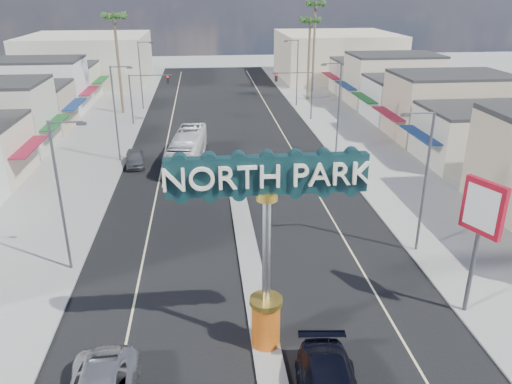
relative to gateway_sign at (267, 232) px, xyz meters
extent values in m
plane|color=gray|center=(0.00, 28.02, -5.93)|extent=(160.00, 160.00, 0.00)
cube|color=black|center=(0.00, 28.02, -5.92)|extent=(20.00, 120.00, 0.01)
cube|color=gray|center=(0.00, 12.02, -5.85)|extent=(1.30, 30.00, 0.16)
cube|color=gray|center=(-14.00, 28.02, -5.87)|extent=(8.00, 120.00, 0.12)
cube|color=gray|center=(14.00, 28.02, -5.87)|extent=(8.00, 120.00, 0.12)
cube|color=beige|center=(-24.00, 41.02, -2.93)|extent=(12.00, 42.00, 6.00)
cube|color=#B7B29E|center=(24.00, 41.02, -2.93)|extent=(12.00, 42.00, 6.00)
cube|color=#B7B29E|center=(-22.00, 73.02, -1.93)|extent=(20.00, 20.00, 8.00)
cube|color=beige|center=(22.00, 73.02, -1.93)|extent=(20.00, 20.00, 8.00)
cylinder|color=#DD5711|center=(0.00, 0.02, -4.67)|extent=(1.30, 1.30, 2.20)
cylinder|color=gold|center=(0.00, 0.02, -3.44)|extent=(1.50, 1.50, 0.25)
cylinder|color=#B7B7BC|center=(0.00, 0.02, -0.92)|extent=(0.36, 0.36, 4.80)
cylinder|color=gold|center=(0.00, 0.02, 1.66)|extent=(0.90, 0.90, 0.35)
cube|color=#0D272A|center=(0.00, 0.02, 2.58)|extent=(8.20, 0.50, 1.60)
cylinder|color=#47474C|center=(-11.00, 42.02, -2.93)|extent=(0.18, 0.18, 6.00)
cylinder|color=#47474C|center=(-8.50, 42.02, -0.03)|extent=(5.00, 0.12, 0.12)
cube|color=black|center=(-6.50, 42.02, -0.53)|extent=(0.32, 0.32, 1.00)
sphere|color=red|center=(-6.50, 41.84, -0.21)|extent=(0.22, 0.22, 0.22)
cylinder|color=#47474C|center=(11.00, 42.02, -2.93)|extent=(0.18, 0.18, 6.00)
cylinder|color=#47474C|center=(8.50, 42.02, -0.03)|extent=(5.00, 0.12, 0.12)
cube|color=black|center=(6.50, 42.02, -0.53)|extent=(0.32, 0.32, 1.00)
sphere|color=red|center=(6.50, 41.84, -0.21)|extent=(0.22, 0.22, 0.22)
cylinder|color=#47474C|center=(-10.60, 8.02, -1.43)|extent=(0.16, 0.16, 9.00)
cylinder|color=#47474C|center=(-9.70, 8.02, 2.97)|extent=(1.80, 0.10, 0.10)
cube|color=#47474C|center=(-8.90, 8.02, 2.87)|extent=(0.50, 0.22, 0.15)
cylinder|color=#47474C|center=(-10.60, 28.02, -1.43)|extent=(0.16, 0.16, 9.00)
cylinder|color=#47474C|center=(-9.70, 28.02, 2.97)|extent=(1.80, 0.10, 0.10)
cube|color=#47474C|center=(-8.90, 28.02, 2.87)|extent=(0.50, 0.22, 0.15)
cylinder|color=#47474C|center=(-10.60, 50.02, -1.43)|extent=(0.16, 0.16, 9.00)
cylinder|color=#47474C|center=(-9.70, 50.02, 2.97)|extent=(1.80, 0.10, 0.10)
cube|color=#47474C|center=(-8.90, 50.02, 2.87)|extent=(0.50, 0.22, 0.15)
cylinder|color=#47474C|center=(10.60, 8.02, -1.43)|extent=(0.16, 0.16, 9.00)
cylinder|color=#47474C|center=(9.70, 8.02, 2.97)|extent=(1.80, 0.10, 0.10)
cube|color=#47474C|center=(8.90, 8.02, 2.87)|extent=(0.50, 0.22, 0.15)
cylinder|color=#47474C|center=(10.60, 28.02, -1.43)|extent=(0.16, 0.16, 9.00)
cylinder|color=#47474C|center=(9.70, 28.02, 2.97)|extent=(1.80, 0.10, 0.10)
cube|color=#47474C|center=(8.90, 28.02, 2.87)|extent=(0.50, 0.22, 0.15)
cylinder|color=#47474C|center=(10.60, 50.02, -1.43)|extent=(0.16, 0.16, 9.00)
cylinder|color=#47474C|center=(9.70, 50.02, 2.97)|extent=(1.80, 0.10, 0.10)
cube|color=#47474C|center=(8.90, 50.02, 2.87)|extent=(0.50, 0.22, 0.15)
cylinder|color=brown|center=(-13.00, 48.02, 0.07)|extent=(0.36, 0.36, 12.00)
cylinder|color=brown|center=(13.00, 54.02, -0.43)|extent=(0.36, 0.36, 11.00)
cylinder|color=brown|center=(15.00, 60.02, 0.57)|extent=(0.36, 0.36, 13.00)
imported|color=#5C5D61|center=(-9.00, 26.64, -5.20)|extent=(2.23, 4.45, 1.46)
imported|color=white|center=(-4.06, 26.64, -4.46)|extent=(3.68, 10.76, 2.94)
cylinder|color=#47474C|center=(10.50, 1.59, -3.60)|extent=(0.22, 0.22, 4.42)
cube|color=maroon|center=(10.50, 1.59, -0.06)|extent=(1.12, 2.14, 2.65)
cube|color=white|center=(10.36, 1.53, -0.06)|extent=(0.71, 1.64, 2.10)
camera|label=1|loc=(-2.44, -18.59, 9.53)|focal=35.00mm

